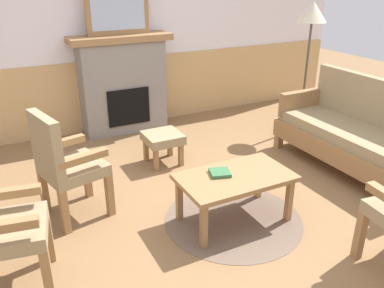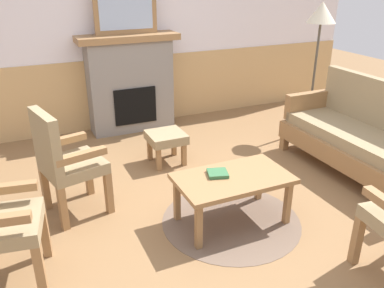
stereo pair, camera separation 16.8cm
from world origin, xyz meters
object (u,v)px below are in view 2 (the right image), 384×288
at_px(fireplace, 130,83).
at_px(framed_picture, 126,11).
at_px(footstool, 166,139).
at_px(floor_lamp_by_couch, 321,21).
at_px(coffee_table, 233,182).
at_px(couch, 363,139).
at_px(armchair_by_window_left, 64,159).
at_px(book_on_table, 218,173).

height_order(fireplace, framed_picture, framed_picture).
xyz_separation_m(footstool, floor_lamp_by_couch, (2.11, 0.12, 1.17)).
bearing_deg(floor_lamp_by_couch, coffee_table, -144.40).
xyz_separation_m(couch, floor_lamp_by_couch, (0.31, 1.20, 1.05)).
bearing_deg(armchair_by_window_left, framed_picture, 58.36).
bearing_deg(framed_picture, coffee_table, -86.89).
relative_size(fireplace, couch, 0.72).
bearing_deg(couch, coffee_table, -172.04).
bearing_deg(armchair_by_window_left, fireplace, 58.36).
height_order(armchair_by_window_left, floor_lamp_by_couch, floor_lamp_by_couch).
relative_size(coffee_table, footstool, 2.40).
bearing_deg(book_on_table, framed_picture, 90.73).
bearing_deg(coffee_table, footstool, 94.08).
distance_m(couch, coffee_table, 1.72).
xyz_separation_m(footstool, armchair_by_window_left, (-1.16, -0.62, 0.25)).
distance_m(fireplace, book_on_table, 2.46).
bearing_deg(coffee_table, framed_picture, 93.11).
distance_m(framed_picture, couch, 3.16).
relative_size(footstool, armchair_by_window_left, 0.41).
height_order(fireplace, book_on_table, fireplace).
distance_m(framed_picture, floor_lamp_by_couch, 2.41).
bearing_deg(framed_picture, book_on_table, -89.27).
distance_m(fireplace, floor_lamp_by_couch, 2.54).
height_order(fireplace, coffee_table, fireplace).
relative_size(footstool, floor_lamp_by_couch, 0.24).
bearing_deg(framed_picture, fireplace, -90.00).
bearing_deg(fireplace, coffee_table, -86.89).
relative_size(couch, coffee_table, 1.88).
bearing_deg(book_on_table, floor_lamp_by_couch, 32.81).
relative_size(framed_picture, book_on_table, 4.84).
bearing_deg(book_on_table, couch, 5.16).
distance_m(couch, armchair_by_window_left, 3.00).
xyz_separation_m(framed_picture, coffee_table, (0.14, -2.53, -1.17)).
bearing_deg(couch, armchair_by_window_left, 170.92).
xyz_separation_m(fireplace, framed_picture, (0.00, 0.00, 0.91)).
bearing_deg(book_on_table, armchair_by_window_left, 151.05).
bearing_deg(armchair_by_window_left, coffee_table, -29.52).
height_order(fireplace, footstool, fireplace).
xyz_separation_m(book_on_table, footstool, (0.01, 1.25, -0.17)).
distance_m(framed_picture, coffee_table, 2.79).
bearing_deg(coffee_table, floor_lamp_by_couch, 35.60).
xyz_separation_m(framed_picture, armchair_by_window_left, (-1.12, -1.82, -1.02)).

